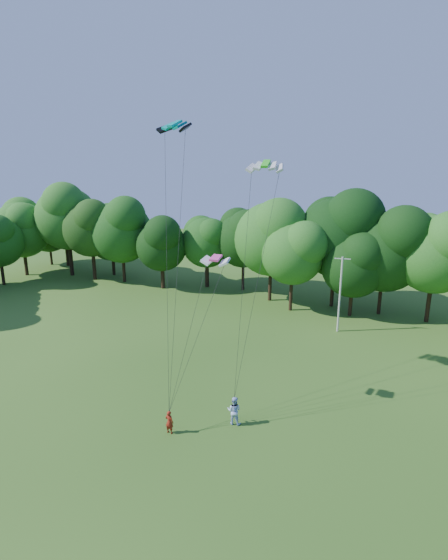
% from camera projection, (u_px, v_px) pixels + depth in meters
% --- Properties ---
extents(ground, '(160.00, 160.00, 0.00)m').
position_uv_depth(ground, '(114.00, 535.00, 19.87)').
color(ground, '#295216').
rests_on(ground, ground).
extents(utility_pole, '(1.51, 0.39, 7.61)m').
position_uv_depth(utility_pole, '(340.00, 294.00, 42.58)').
color(utility_pole, beige).
rests_on(utility_pole, ground).
extents(kite_flyer_left, '(0.57, 0.39, 1.54)m').
position_uv_depth(kite_flyer_left, '(169.00, 422.00, 27.13)').
color(kite_flyer_left, maroon).
rests_on(kite_flyer_left, ground).
extents(kite_flyer_right, '(1.03, 0.86, 1.90)m').
position_uv_depth(kite_flyer_right, '(234.00, 410.00, 28.06)').
color(kite_flyer_right, '#B5C9FB').
rests_on(kite_flyer_right, ground).
extents(kite_teal, '(2.67, 1.56, 0.57)m').
position_uv_depth(kite_teal, '(175.00, 124.00, 30.23)').
color(kite_teal, '#04948E').
rests_on(kite_teal, ground).
extents(kite_green, '(2.43, 1.39, 0.53)m').
position_uv_depth(kite_green, '(266.00, 164.00, 27.88)').
color(kite_green, '#30D21F').
rests_on(kite_green, ground).
extents(kite_pink, '(1.92, 1.08, 0.32)m').
position_uv_depth(kite_pink, '(216.00, 258.00, 28.06)').
color(kite_pink, '#ED4198').
rests_on(kite_pink, ground).
extents(tree_back_west, '(8.56, 8.56, 12.46)m').
position_uv_depth(tree_back_west, '(91.00, 225.00, 60.54)').
color(tree_back_west, black).
rests_on(tree_back_west, ground).
extents(tree_back_center, '(9.74, 9.74, 14.16)m').
position_uv_depth(tree_back_center, '(336.00, 231.00, 48.87)').
color(tree_back_center, black).
rests_on(tree_back_center, ground).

